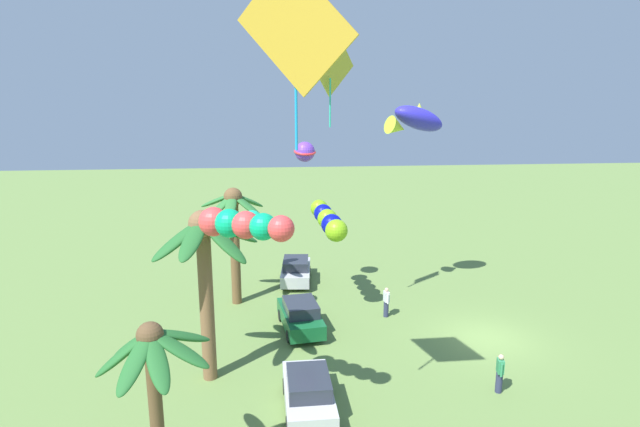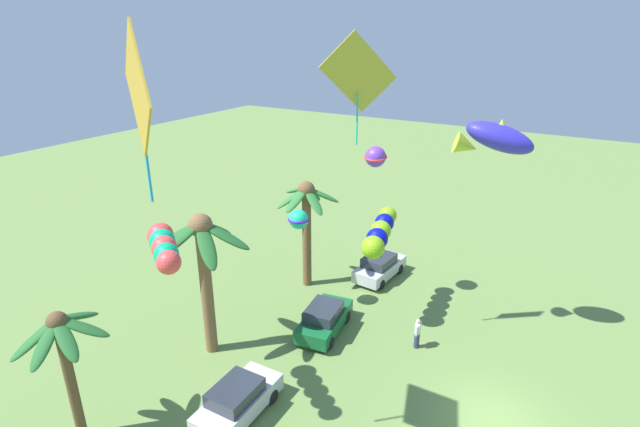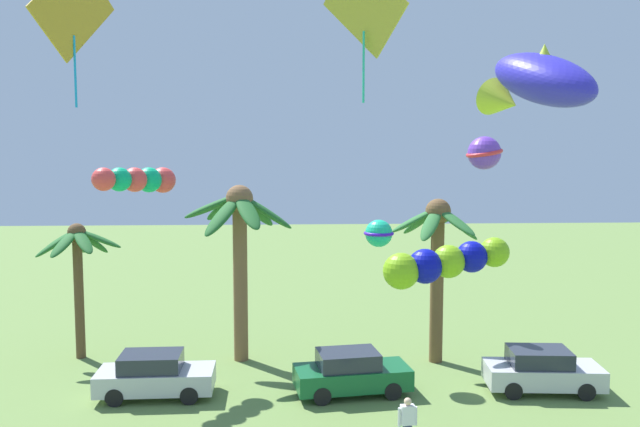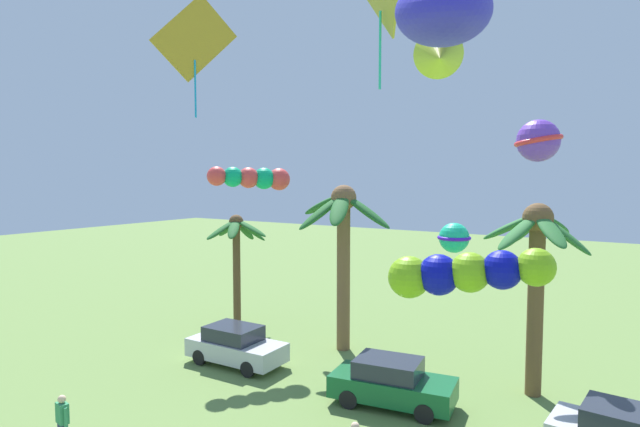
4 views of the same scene
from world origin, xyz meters
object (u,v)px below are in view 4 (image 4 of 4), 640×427
palm_tree_2 (236,241)px  kite_tube_4 (253,178)px  kite_ball_6 (454,238)px  kite_fish_3 (442,17)px  parked_car_0 (236,345)px  kite_tube_5 (462,273)px  palm_tree_1 (536,256)px  kite_ball_2 (538,141)px  kite_diamond_1 (195,40)px  spectator_0 (63,424)px  parked_car_2 (392,383)px  palm_tree_0 (343,228)px

palm_tree_2 → kite_tube_4: kite_tube_4 is taller
kite_tube_4 → kite_ball_6: 8.99m
kite_fish_3 → kite_tube_4: 14.44m
parked_car_0 → kite_ball_6: size_ratio=2.51×
kite_tube_5 → palm_tree_1: bearing=79.0°
kite_tube_5 → kite_ball_2: bearing=35.2°
parked_car_0 → kite_diamond_1: bearing=169.5°
palm_tree_2 → kite_fish_3: kite_fish_3 is taller
kite_tube_5 → spectator_0: bearing=-147.2°
parked_car_2 → kite_fish_3: kite_fish_3 is taller
palm_tree_1 → kite_fish_3: (0.08, -9.73, 5.26)m
parked_car_0 → kite_fish_3: 15.36m
palm_tree_0 → spectator_0: (-2.07, -11.25, -4.36)m
parked_car_2 → spectator_0: bearing=-129.8°
palm_tree_0 → palm_tree_2: (-6.46, 0.57, -1.01)m
kite_tube_4 → palm_tree_0: bearing=26.2°
parked_car_0 → parked_car_2: (6.68, -0.08, 0.00)m
palm_tree_2 → kite_ball_6: size_ratio=3.48×
parked_car_2 → kite_ball_6: size_ratio=2.61×
palm_tree_2 → kite_tube_5: size_ratio=1.32×
palm_tree_2 → kite_fish_3: (14.27, -10.88, 5.80)m
spectator_0 → kite_ball_6: (7.35, 9.60, 4.46)m
kite_ball_2 → kite_fish_3: bearing=-95.3°
parked_car_0 → kite_ball_2: size_ratio=2.71×
kite_ball_6 → parked_car_0: bearing=-164.6°
palm_tree_1 → kite_tube_4: (-11.20, -1.12, 2.58)m
palm_tree_2 → kite_fish_3: size_ratio=1.43×
parked_car_2 → kite_diamond_1: kite_diamond_1 is taller
kite_tube_4 → parked_car_0: bearing=-68.2°
palm_tree_2 → kite_tube_4: size_ratio=1.79×
kite_tube_5 → parked_car_2: bearing=148.5°
kite_fish_3 → palm_tree_1: bearing=90.5°
palm_tree_0 → kite_diamond_1: size_ratio=1.40×
kite_ball_2 → kite_tube_4: size_ratio=0.48×
kite_fish_3 → palm_tree_0: bearing=127.1°
palm_tree_1 → kite_tube_5: (-0.97, -4.99, 0.13)m
parked_car_0 → kite_fish_3: bearing=-31.9°
kite_ball_6 → kite_ball_2: bearing=-42.4°
kite_tube_5 → kite_ball_6: (-1.48, 3.91, 0.44)m
palm_tree_0 → spectator_0: bearing=-100.4°
parked_car_2 → palm_tree_1: bearing=42.2°
palm_tree_1 → spectator_0: 15.00m
palm_tree_2 → kite_ball_6: kite_ball_6 is taller
palm_tree_0 → parked_car_0: (-2.62, -3.83, -4.43)m
kite_ball_2 → kite_fish_3: size_ratio=0.38×
palm_tree_2 → parked_car_2: (10.52, -4.48, -3.42)m
kite_fish_3 → kite_ball_6: size_ratio=2.43×
kite_ball_2 → kite_fish_3: 6.13m
kite_diamond_1 → kite_ball_2: size_ratio=3.43×
parked_car_2 → palm_tree_2: bearing=156.9°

